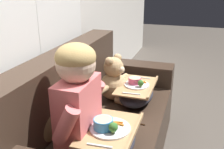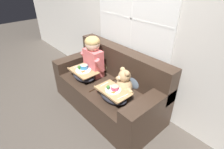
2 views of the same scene
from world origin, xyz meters
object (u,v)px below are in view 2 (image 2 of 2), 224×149
(couch, at_px, (110,88))
(throw_pillow_behind_teddy, at_px, (135,79))
(throw_pillow_behind_child, at_px, (105,62))
(lap_tray_child, at_px, (84,74))
(teddy_bear, at_px, (124,84))
(lap_tray_teddy, at_px, (113,94))
(child_figure, at_px, (93,55))

(couch, height_order, throw_pillow_behind_teddy, couch)
(couch, bearing_deg, throw_pillow_behind_child, 151.34)
(throw_pillow_behind_child, distance_m, lap_tray_child, 0.44)
(throw_pillow_behind_teddy, bearing_deg, teddy_bear, -90.38)
(couch, xyz_separation_m, lap_tray_teddy, (0.36, -0.24, 0.20))
(throw_pillow_behind_teddy, distance_m, child_figure, 0.78)
(lap_tray_teddy, bearing_deg, couch, 145.71)
(couch, height_order, teddy_bear, couch)
(teddy_bear, distance_m, lap_tray_teddy, 0.22)
(teddy_bear, relative_size, lap_tray_child, 0.92)
(couch, bearing_deg, lap_tray_teddy, -34.29)
(throw_pillow_behind_teddy, bearing_deg, child_figure, -161.97)
(lap_tray_child, distance_m, lap_tray_teddy, 0.71)
(throw_pillow_behind_teddy, bearing_deg, lap_tray_teddy, -89.99)
(child_figure, height_order, lap_tray_child, child_figure)
(throw_pillow_behind_child, xyz_separation_m, lap_tray_child, (-0.00, -0.44, -0.07))
(lap_tray_child, relative_size, lap_tray_teddy, 0.98)
(couch, height_order, child_figure, child_figure)
(couch, relative_size, teddy_bear, 4.37)
(teddy_bear, bearing_deg, throw_pillow_behind_child, 161.64)
(throw_pillow_behind_child, relative_size, teddy_bear, 0.79)
(child_figure, height_order, teddy_bear, child_figure)
(throw_pillow_behind_teddy, height_order, lap_tray_child, throw_pillow_behind_teddy)
(teddy_bear, height_order, lap_tray_teddy, teddy_bear)
(throw_pillow_behind_child, relative_size, lap_tray_child, 0.73)
(couch, xyz_separation_m, throw_pillow_behind_teddy, (0.36, 0.19, 0.27))
(lap_tray_child, bearing_deg, lap_tray_teddy, -0.07)
(throw_pillow_behind_teddy, bearing_deg, lap_tray_child, -148.54)
(couch, bearing_deg, child_figure, -174.04)
(throw_pillow_behind_teddy, xyz_separation_m, lap_tray_child, (-0.71, -0.44, -0.07))
(lap_tray_child, height_order, lap_tray_teddy, lap_tray_child)
(couch, xyz_separation_m, lap_tray_child, (-0.36, -0.24, 0.20))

